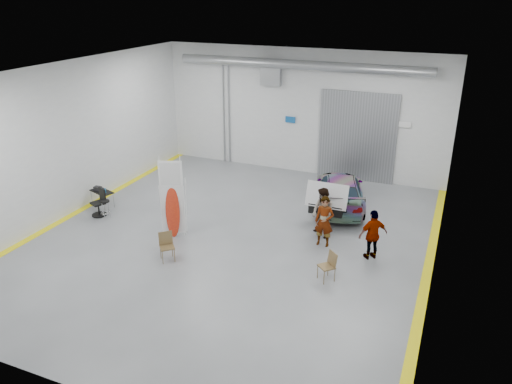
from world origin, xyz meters
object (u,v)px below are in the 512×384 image
at_px(sedan_car, 340,190).
at_px(surfboard_display, 170,204).
at_px(office_chair, 99,204).
at_px(work_table, 101,191).
at_px(person_b, 323,213).
at_px(person_c, 373,235).
at_px(folding_chair_near, 168,252).
at_px(person_a, 324,221).
at_px(folding_chair_far, 326,272).
at_px(shop_stool, 106,209).

bearing_deg(sedan_car, surfboard_display, 29.03).
bearing_deg(office_chair, work_table, 148.31).
xyz_separation_m(sedan_car, surfboard_display, (-5.06, -5.11, 0.57)).
bearing_deg(person_b, person_c, 15.28).
xyz_separation_m(sedan_car, office_chair, (-8.69, -4.67, -0.20)).
xyz_separation_m(sedan_car, folding_chair_near, (-4.22, -6.72, -0.38)).
relative_size(sedan_car, person_a, 2.54).
xyz_separation_m(folding_chair_far, work_table, (-10.26, 1.98, 0.37)).
bearing_deg(office_chair, shop_stool, 7.60).
height_order(person_c, folding_chair_near, person_c).
height_order(sedan_car, folding_chair_near, sedan_car).
xyz_separation_m(person_a, folding_chair_near, (-4.54, -3.07, -0.62)).
distance_m(surfboard_display, folding_chair_far, 6.21).
bearing_deg(office_chair, person_b, 34.63).
relative_size(person_a, folding_chair_far, 1.96).
distance_m(sedan_car, folding_chair_far, 5.96).
xyz_separation_m(person_a, person_c, (1.76, -0.27, -0.04)).
xyz_separation_m(sedan_car, person_b, (0.08, -3.00, 0.26)).
xyz_separation_m(folding_chair_near, folding_chair_far, (5.25, 0.86, -0.01)).
bearing_deg(person_c, folding_chair_far, 22.16).
height_order(sedan_car, person_c, person_c).
bearing_deg(person_c, work_table, -39.59).
distance_m(person_a, folding_chair_far, 2.40).
bearing_deg(work_table, surfboard_display, -16.42).
distance_m(sedan_car, folding_chair_near, 7.94).
xyz_separation_m(surfboard_display, shop_stool, (-3.22, 0.32, -0.88)).
height_order(person_a, folding_chair_near, person_a).
height_order(person_b, work_table, person_b).
bearing_deg(person_a, surfboard_display, -165.59).
xyz_separation_m(shop_stool, work_table, (-0.94, 0.91, 0.30)).
height_order(person_a, person_c, person_a).
distance_m(person_a, person_c, 1.78).
distance_m(person_c, folding_chair_far, 2.28).
xyz_separation_m(work_table, office_chair, (0.54, -0.79, -0.18)).
xyz_separation_m(person_b, office_chair, (-8.77, -1.67, -0.45)).
bearing_deg(surfboard_display, person_a, -7.38).
relative_size(sedan_car, surfboard_display, 1.52).
distance_m(work_table, office_chair, 0.98).
relative_size(person_c, shop_stool, 2.38).
distance_m(person_b, surfboard_display, 5.57).
bearing_deg(person_a, person_c, -9.48).
bearing_deg(person_c, person_b, -64.15).
bearing_deg(sedan_car, folding_chair_far, 83.74).
distance_m(sedan_car, person_b, 3.02).
distance_m(folding_chair_far, shop_stool, 9.38).
xyz_separation_m(folding_chair_near, work_table, (-5.01, 2.84, 0.36)).
bearing_deg(person_b, folding_chair_near, -99.13).
relative_size(person_b, folding_chair_far, 1.99).
height_order(person_a, person_b, person_b).
height_order(person_a, shop_stool, person_a).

